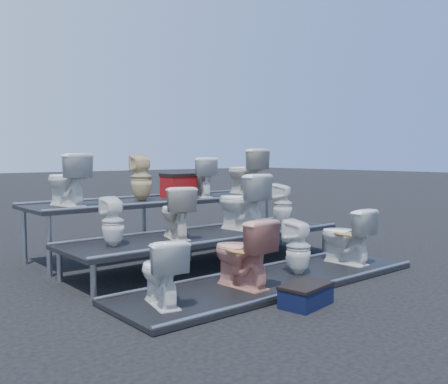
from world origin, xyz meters
TOP-DOWN VIEW (x-y plane):
  - ground at (0.00, 0.00)m, footprint 80.00×80.00m
  - tier_front at (0.00, -1.30)m, footprint 4.20×1.20m
  - tier_mid at (0.00, 0.00)m, footprint 4.20×1.20m
  - tier_back at (0.00, 1.30)m, footprint 4.20×1.20m
  - toilet_0 at (-1.63, -1.30)m, footprint 0.53×0.74m
  - toilet_1 at (-0.53, -1.30)m, footprint 0.49×0.81m
  - toilet_2 at (0.43, -1.30)m, footprint 0.36×0.37m
  - toilet_3 at (1.42, -1.30)m, footprint 0.46×0.78m
  - toilet_4 at (-1.49, 0.00)m, footprint 0.29×0.30m
  - toilet_5 at (-0.56, 0.00)m, footprint 0.58×0.78m
  - toilet_6 at (0.62, 0.00)m, footprint 0.54×0.87m
  - toilet_7 at (1.51, 0.00)m, footprint 0.40×0.40m
  - toilet_8 at (-1.53, 1.30)m, footprint 0.54×0.79m
  - toilet_9 at (-0.32, 1.30)m, footprint 0.40×0.41m
  - toilet_10 at (0.89, 1.30)m, footprint 0.62×0.76m
  - toilet_11 at (1.88, 1.30)m, footprint 0.48×0.82m
  - red_crate at (0.51, 1.49)m, footprint 0.50×0.40m
  - step_stool at (-0.38, -2.14)m, footprint 0.62×0.43m

SIDE VIEW (x-z plane):
  - ground at x=0.00m, z-range 0.00..0.00m
  - tier_front at x=0.00m, z-range 0.00..0.06m
  - step_stool at x=-0.38m, z-range 0.00..0.20m
  - tier_mid at x=0.00m, z-range 0.00..0.46m
  - toilet_0 at x=-1.63m, z-range 0.06..0.75m
  - toilet_2 at x=0.43m, z-range 0.06..0.76m
  - tier_back at x=0.00m, z-range 0.00..0.86m
  - toilet_3 at x=1.42m, z-range 0.06..0.84m
  - toilet_1 at x=-0.53m, z-range 0.06..0.86m
  - toilet_4 at x=-1.49m, z-range 0.46..1.07m
  - toilet_7 at x=1.51m, z-range 0.46..1.12m
  - toilet_5 at x=-0.56m, z-range 0.46..1.16m
  - toilet_6 at x=0.62m, z-range 0.46..1.31m
  - red_crate at x=0.51m, z-range 0.86..1.22m
  - toilet_10 at x=0.89m, z-range 0.86..1.54m
  - toilet_9 at x=-0.32m, z-range 0.86..1.59m
  - toilet_8 at x=-1.53m, z-range 0.86..1.60m
  - toilet_11 at x=1.88m, z-range 0.86..1.69m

